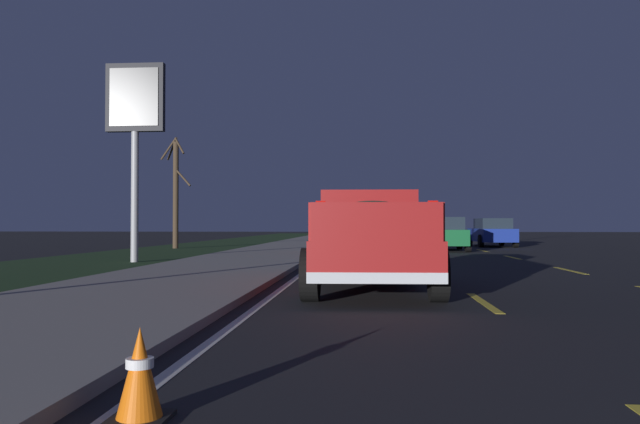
% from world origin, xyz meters
% --- Properties ---
extents(ground, '(144.00, 144.00, 0.00)m').
position_xyz_m(ground, '(27.00, 0.00, 0.00)').
color(ground, black).
extents(sidewalk_shoulder, '(108.00, 4.00, 0.12)m').
position_xyz_m(sidewalk_shoulder, '(27.00, 7.45, 0.06)').
color(sidewalk_shoulder, gray).
rests_on(sidewalk_shoulder, ground).
extents(grass_verge, '(108.00, 6.00, 0.01)m').
position_xyz_m(grass_verge, '(27.00, 12.45, 0.00)').
color(grass_verge, '#1E3819').
rests_on(grass_verge, ground).
extents(lane_markings, '(108.00, 7.04, 0.01)m').
position_xyz_m(lane_markings, '(29.84, 3.09, 0.00)').
color(lane_markings, yellow).
rests_on(lane_markings, ground).
extents(pickup_truck, '(5.48, 2.40, 1.87)m').
position_xyz_m(pickup_truck, '(10.98, 3.50, 0.98)').
color(pickup_truck, maroon).
rests_on(pickup_truck, ground).
extents(sedan_green, '(4.44, 2.10, 1.54)m').
position_xyz_m(sedan_green, '(27.92, 0.02, 0.78)').
color(sedan_green, '#14592D').
rests_on(sedan_green, ground).
extents(sedan_blue, '(4.44, 2.09, 1.54)m').
position_xyz_m(sedan_blue, '(33.42, -3.28, 0.78)').
color(sedan_blue, navy).
rests_on(sedan_blue, ground).
extents(sedan_red, '(4.41, 2.03, 1.54)m').
position_xyz_m(sedan_red, '(23.11, 3.75, 0.78)').
color(sedan_red, maroon).
rests_on(sedan_red, ground).
extents(gas_price_sign, '(0.27, 1.90, 6.40)m').
position_xyz_m(gas_price_sign, '(18.46, 11.00, 4.78)').
color(gas_price_sign, '#99999E').
rests_on(gas_price_sign, ground).
extents(bare_tree_far, '(1.25, 1.78, 5.65)m').
position_xyz_m(bare_tree_far, '(29.44, 13.22, 2.92)').
color(bare_tree_far, '#423323').
rests_on(bare_tree_far, ground).
extents(traffic_cone_near, '(0.36, 0.36, 0.58)m').
position_xyz_m(traffic_cone_near, '(3.25, 4.94, 0.28)').
color(traffic_cone_near, black).
rests_on(traffic_cone_near, ground).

